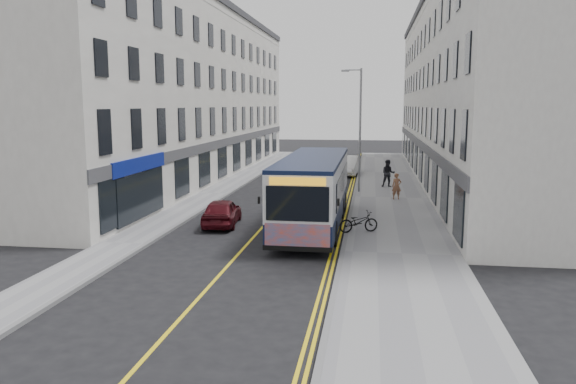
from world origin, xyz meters
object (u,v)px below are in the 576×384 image
(bicycle, at_px, (359,222))
(car_maroon, at_px, (222,212))
(streetlamp, at_px, (359,126))
(car_white, at_px, (348,166))
(pedestrian_near, at_px, (397,186))
(city_bus, at_px, (314,189))
(pedestrian_far, at_px, (388,173))

(bicycle, height_order, car_maroon, car_maroon)
(bicycle, bearing_deg, car_maroon, 58.85)
(streetlamp, bearing_deg, car_white, 96.41)
(streetlamp, height_order, car_white, streetlamp)
(car_maroon, bearing_deg, streetlamp, -125.46)
(car_white, relative_size, car_maroon, 1.24)
(car_white, bearing_deg, bicycle, -81.34)
(bicycle, relative_size, car_white, 0.38)
(pedestrian_near, bearing_deg, car_maroon, -145.79)
(city_bus, xyz_separation_m, pedestrian_near, (4.17, 7.94, -0.93))
(city_bus, height_order, pedestrian_far, city_bus)
(pedestrian_near, relative_size, pedestrian_far, 0.83)
(bicycle, bearing_deg, pedestrian_far, -28.94)
(pedestrian_near, bearing_deg, bicycle, -111.99)
(bicycle, xyz_separation_m, pedestrian_far, (1.66, 14.20, 0.47))
(pedestrian_far, xyz_separation_m, car_maroon, (-8.17, -13.19, -0.41))
(pedestrian_far, relative_size, car_maroon, 0.49)
(streetlamp, height_order, bicycle, streetlamp)
(bicycle, distance_m, pedestrian_far, 14.31)
(pedestrian_far, relative_size, car_white, 0.40)
(streetlamp, distance_m, city_bus, 11.03)
(bicycle, xyz_separation_m, pedestrian_near, (2.03, 9.21, 0.31))
(car_white, bearing_deg, pedestrian_far, -62.04)
(pedestrian_near, distance_m, car_white, 12.69)
(pedestrian_near, height_order, car_maroon, pedestrian_near)
(car_white, bearing_deg, city_bus, -87.20)
(city_bus, bearing_deg, pedestrian_far, 73.61)
(city_bus, distance_m, car_maroon, 4.53)
(pedestrian_far, bearing_deg, bicycle, -97.37)
(pedestrian_far, distance_m, car_white, 7.85)
(city_bus, relative_size, bicycle, 6.43)
(streetlamp, relative_size, car_white, 1.69)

